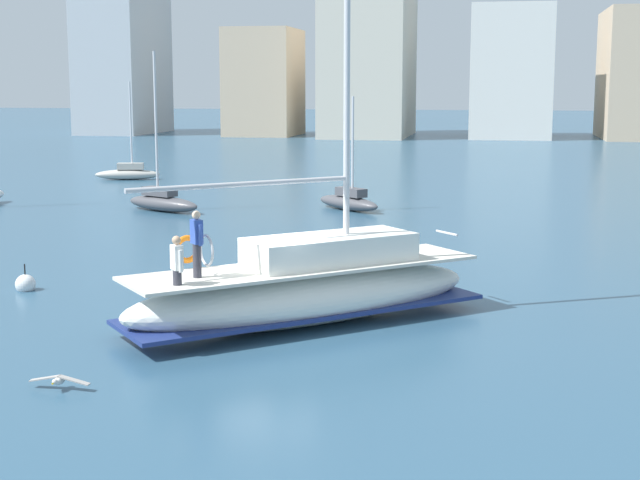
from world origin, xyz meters
TOP-DOWN VIEW (x-y plane):
  - ground_plane at (0.00, 0.00)m, footprint 400.00×400.00m
  - main_sailboat at (0.91, 0.29)m, footprint 8.81×8.12m
  - moored_sloop_far at (-1.45, 21.79)m, footprint 3.77×3.54m
  - moored_catamaran at (-10.02, 19.77)m, footprint 4.45×2.98m
  - moored_cutter_left at (-17.30, 33.49)m, footprint 4.12×1.96m
  - seagull at (-2.84, -5.75)m, footprint 1.26×0.47m
  - mooring_buoy at (-7.92, 2.52)m, footprint 0.59×0.59m
  - waterfront_buildings at (0.99, 86.37)m, footprint 86.87×18.87m

SIDE VIEW (x-z plane):
  - ground_plane at x=0.00m, z-range 0.00..0.00m
  - mooring_buoy at x=-7.92m, z-range -0.27..0.63m
  - seagull at x=-2.84m, z-range 0.11..0.29m
  - moored_sloop_far at x=-1.45m, z-range -2.22..3.14m
  - moored_cutter_left at x=-17.30m, z-range -2.58..3.51m
  - moored_catamaran at x=-10.02m, z-range -3.20..4.23m
  - main_sailboat at x=0.91m, z-range -5.98..7.81m
  - waterfront_buildings at x=0.99m, z-range -2.03..17.97m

